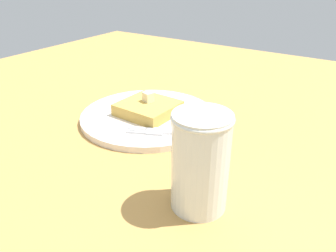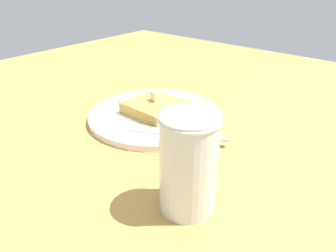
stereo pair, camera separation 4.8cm
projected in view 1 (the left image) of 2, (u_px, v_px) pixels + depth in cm
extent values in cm
cube|color=#B18342|center=(149.00, 130.00, 58.82)|extent=(125.53, 125.53, 2.32)
cylinder|color=silver|center=(148.00, 116.00, 59.98)|extent=(24.46, 24.46, 1.11)
torus|color=#57351F|center=(148.00, 115.00, 59.91)|extent=(24.46, 24.46, 0.80)
cube|color=gold|center=(148.00, 108.00, 59.26)|extent=(9.65, 10.07, 2.10)
cube|color=beige|center=(148.00, 97.00, 59.05)|extent=(2.02, 2.13, 1.73)
cube|color=silver|center=(195.00, 134.00, 52.16)|extent=(4.99, 9.46, 0.36)
cube|color=silver|center=(155.00, 132.00, 53.02)|extent=(3.17, 3.46, 0.36)
cube|color=silver|center=(136.00, 133.00, 52.70)|extent=(1.63, 3.04, 0.36)
cube|color=silver|center=(137.00, 131.00, 53.19)|extent=(1.63, 3.04, 0.36)
cube|color=silver|center=(138.00, 129.00, 53.67)|extent=(1.63, 3.04, 0.36)
cube|color=silver|center=(138.00, 128.00, 54.16)|extent=(1.63, 3.04, 0.36)
cylinder|color=#59240A|center=(199.00, 180.00, 37.63)|extent=(6.01, 6.01, 6.87)
cylinder|color=silver|center=(200.00, 162.00, 36.50)|extent=(6.54, 6.54, 11.85)
torus|color=silver|center=(203.00, 118.00, 34.03)|extent=(6.78, 6.78, 0.50)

